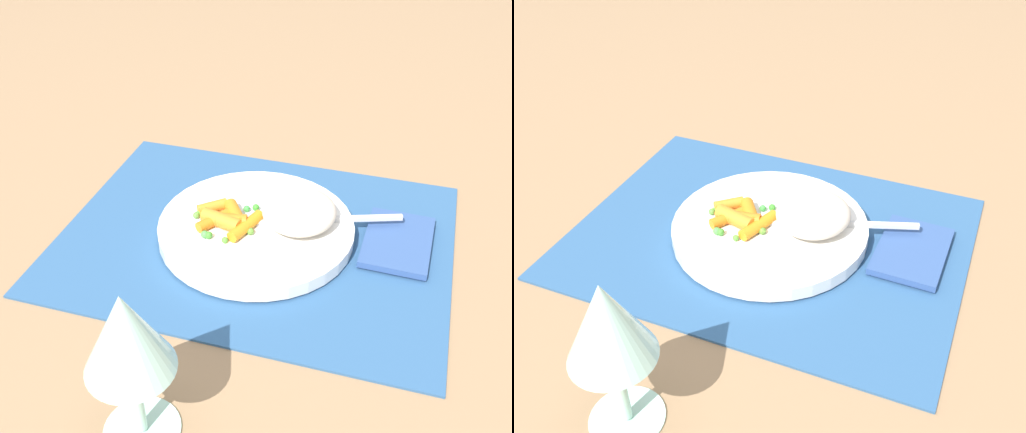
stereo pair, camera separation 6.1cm
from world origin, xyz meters
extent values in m
plane|color=#997551|center=(0.00, 0.00, 0.00)|extent=(2.40, 2.40, 0.00)
cube|color=#2D5684|center=(0.00, 0.00, 0.00)|extent=(0.46, 0.36, 0.01)
cylinder|color=white|center=(0.00, 0.00, 0.01)|extent=(0.24, 0.24, 0.02)
ellipsoid|color=beige|center=(-0.05, -0.01, 0.04)|extent=(0.09, 0.09, 0.04)
cylinder|color=orange|center=(0.03, 0.00, 0.03)|extent=(0.04, 0.04, 0.02)
cylinder|color=orange|center=(0.01, 0.02, 0.03)|extent=(0.03, 0.06, 0.01)
cylinder|color=orange|center=(0.06, -0.01, 0.03)|extent=(0.04, 0.03, 0.01)
cylinder|color=orange|center=(0.05, 0.02, 0.03)|extent=(0.04, 0.05, 0.01)
cylinder|color=orange|center=(0.03, 0.01, 0.03)|extent=(0.04, 0.02, 0.02)
cylinder|color=orange|center=(0.04, 0.02, 0.03)|extent=(0.05, 0.03, 0.02)
sphere|color=#57B244|center=(0.00, -0.01, 0.03)|extent=(0.01, 0.01, 0.01)
sphere|color=#5A9B33|center=(0.06, 0.00, 0.03)|extent=(0.01, 0.01, 0.01)
sphere|color=#5A8D30|center=(0.00, 0.02, 0.03)|extent=(0.01, 0.01, 0.01)
sphere|color=#4EA146|center=(0.05, 0.04, 0.03)|extent=(0.01, 0.01, 0.01)
sphere|color=#53AA42|center=(0.05, -0.03, 0.03)|extent=(0.01, 0.01, 0.01)
sphere|color=green|center=(0.01, -0.03, 0.03)|extent=(0.01, 0.01, 0.01)
sphere|color=#42902E|center=(0.04, 0.04, 0.03)|extent=(0.01, 0.01, 0.01)
sphere|color=green|center=(0.02, -0.02, 0.03)|extent=(0.01, 0.01, 0.01)
sphere|color=#56A632|center=(0.02, 0.05, 0.03)|extent=(0.01, 0.01, 0.01)
sphere|color=green|center=(0.07, 0.01, 0.03)|extent=(0.01, 0.01, 0.01)
sphere|color=#4E9138|center=(-0.01, -0.01, 0.03)|extent=(0.01, 0.01, 0.01)
sphere|color=green|center=(0.03, 0.01, 0.03)|extent=(0.01, 0.01, 0.01)
sphere|color=#58983A|center=(0.07, 0.01, 0.03)|extent=(0.01, 0.01, 0.01)
cube|color=silver|center=(0.01, 0.00, 0.03)|extent=(0.05, 0.03, 0.01)
cube|color=silver|center=(-0.09, -0.03, 0.03)|extent=(0.16, 0.06, 0.01)
cylinder|color=#B2E0CC|center=(0.02, 0.28, 0.00)|extent=(0.07, 0.07, 0.00)
cylinder|color=#B2E0CC|center=(0.02, 0.28, 0.04)|extent=(0.01, 0.01, 0.08)
cone|color=#B2E0CC|center=(0.02, 0.28, 0.12)|extent=(0.07, 0.07, 0.08)
cube|color=#33518C|center=(-0.17, -0.03, 0.01)|extent=(0.08, 0.11, 0.01)
camera|label=1|loc=(-0.17, 0.56, 0.46)|focal=43.10mm
camera|label=2|loc=(-0.22, 0.54, 0.46)|focal=43.10mm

